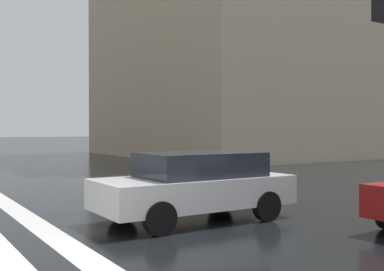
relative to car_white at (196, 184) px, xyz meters
The scene contains 2 objects.
haussmann_block_corner 28.39m from the car_white, 43.29° to the right, with size 18.30×20.37×23.35m.
car_white is the anchor object (origin of this frame).
Camera 1 is at (-5.65, 1.85, 1.90)m, focal length 43.84 mm.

